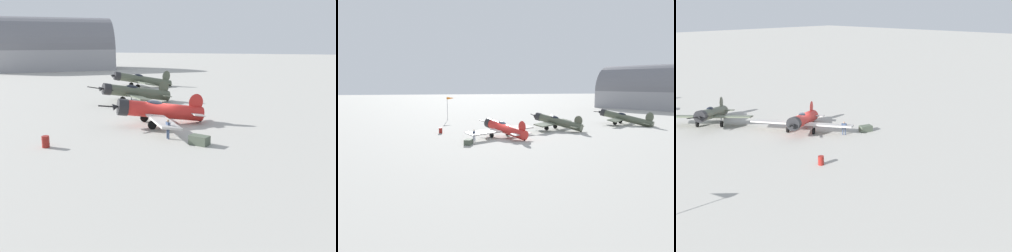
{
  "view_description": "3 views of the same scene",
  "coord_description": "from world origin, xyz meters",
  "views": [
    {
      "loc": [
        -32.96,
        -9.69,
        7.95
      ],
      "look_at": [
        -5.02,
        -1.93,
        1.1
      ],
      "focal_mm": 38.72,
      "sensor_mm": 36.0,
      "label": 1
    },
    {
      "loc": [
        -8.78,
        -48.6,
        8.24
      ],
      "look_at": [
        0.0,
        0.0,
        1.8
      ],
      "focal_mm": 35.14,
      "sensor_mm": 36.0,
      "label": 2
    },
    {
      "loc": [
        -36.17,
        30.76,
        14.75
      ],
      "look_at": [
        -5.02,
        -1.93,
        1.1
      ],
      "focal_mm": 42.44,
      "sensor_mm": 36.0,
      "label": 3
    }
  ],
  "objects": [
    {
      "name": "equipment_crate",
      "position": [
        -6.01,
        -4.75,
        0.37
      ],
      "size": [
        1.36,
        1.73,
        0.73
      ],
      "rotation": [
        0.0,
        0.0,
        4.37
      ],
      "color": "#4C5647",
      "rests_on": "ground_plane"
    },
    {
      "name": "ground_crew_mechanic",
      "position": [
        -5.02,
        -1.93,
        1.0
      ],
      "size": [
        0.51,
        0.46,
        1.65
      ],
      "rotation": [
        0.0,
        0.0,
        2.28
      ],
      "color": "#384766",
      "rests_on": "ground_plane"
    },
    {
      "name": "ground_plane",
      "position": [
        0.0,
        0.0,
        0.0
      ],
      "size": [
        400.0,
        400.0,
        0.0
      ],
      "primitive_type": "plane",
      "color": "#A8A59E"
    },
    {
      "name": "airplane_mid_apron",
      "position": [
        10.33,
        6.78,
        1.48
      ],
      "size": [
        9.22,
        9.32,
        2.91
      ],
      "rotation": [
        0.0,
        0.0,
        2.32
      ],
      "color": "#4C5442",
      "rests_on": "ground_plane"
    },
    {
      "name": "fuel_drum",
      "position": [
        -9.88,
        6.41,
        0.45
      ],
      "size": [
        0.61,
        0.61,
        0.9
      ],
      "color": "maroon",
      "rests_on": "ground_plane"
    },
    {
      "name": "airplane_foreground",
      "position": [
        -0.26,
        0.42,
        1.39
      ],
      "size": [
        11.63,
        9.25,
        2.95
      ],
      "rotation": [
        0.0,
        0.0,
        2.13
      ],
      "color": "red",
      "rests_on": "ground_plane"
    }
  ]
}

